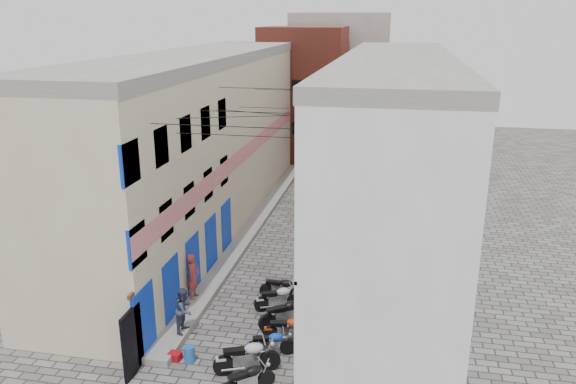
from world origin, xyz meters
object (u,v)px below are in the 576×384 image
Objects in this scene: motorcycle_d at (289,328)px; motorcycle_g at (282,287)px; water_jug_near at (189,355)px; motorcycle_f at (278,297)px; motorcycle_b at (247,355)px; motorcycle_c at (270,342)px; person_a at (193,276)px; motorcycle_e at (286,312)px; person_b at (184,310)px; red_crate at (175,356)px; water_jug_far at (190,354)px; motorcycle_a at (248,378)px.

motorcycle_g is (-0.87, 2.93, -0.01)m from motorcycle_d.
water_jug_near is at bearing -19.57° from motorcycle_g.
motorcycle_d is at bearing -1.67° from motorcycle_f.
motorcycle_b is at bearing -24.90° from motorcycle_f.
motorcycle_c is 4.74m from person_a.
motorcycle_e is 3.59m from person_b.
motorcycle_f reaches higher than motorcycle_g.
motorcycle_b reaches higher than motorcycle_c.
motorcycle_b reaches higher than motorcycle_g.
person_a reaches higher than motorcycle_d.
person_b is (-3.16, 0.51, 0.57)m from motorcycle_c.
motorcycle_d is at bearing -114.74° from person_a.
motorcycle_d is at bearing -17.06° from motorcycle_e.
motorcycle_c is 3.88m from motorcycle_g.
red_crate is (-2.49, 0.19, -0.49)m from motorcycle_b.
motorcycle_e reaches higher than water_jug_near.
red_crate is at bearing -116.29° from motorcycle_b.
motorcycle_f reaches higher than water_jug_near.
motorcycle_e is 3.79m from water_jug_far.
motorcycle_g reaches higher than water_jug_near.
motorcycle_b reaches higher than motorcycle_d.
motorcycle_e is at bearing 158.87° from motorcycle_c.
person_b is at bearing -94.93° from motorcycle_d.
motorcycle_f is at bearing 7.64° from motorcycle_g.
person_b is at bearing -115.53° from motorcycle_c.
motorcycle_f is (-0.82, 2.07, 0.01)m from motorcycle_d.
motorcycle_d reaches higher than motorcycle_a.
person_a reaches higher than water_jug_near.
motorcycle_g reaches higher than water_jug_far.
person_b is (-2.77, -2.50, 0.52)m from motorcycle_f.
motorcycle_d is 0.88× the size of motorcycle_e.
motorcycle_f is at bearing 61.48° from water_jug_far.
water_jug_far is at bearing -117.42° from motorcycle_b.
red_crate is at bearing -168.51° from person_b.
person_a reaches higher than motorcycle_b.
motorcycle_g is at bearing -33.80° from person_b.
motorcycle_b is 2.04m from water_jug_near.
motorcycle_d is 3.90m from red_crate.
motorcycle_f reaches higher than motorcycle_d.
motorcycle_f is 0.85m from motorcycle_g.
motorcycle_e is at bearing -104.67° from person_a.
motorcycle_f is 1.03× the size of person_a.
person_a is (-3.20, 3.93, 0.54)m from motorcycle_b.
red_crate is at bearing 180.00° from water_jug_near.
water_jug_far is at bearing -78.53° from motorcycle_e.
person_a is at bearing 100.68° from red_crate.
red_crate is (-3.01, -0.87, -0.36)m from motorcycle_c.
red_crate is (-0.52, 0.00, -0.15)m from water_jug_far.
motorcycle_c is at bearing -15.82° from motorcycle_f.
person_b is (-2.64, 1.57, 0.44)m from motorcycle_b.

